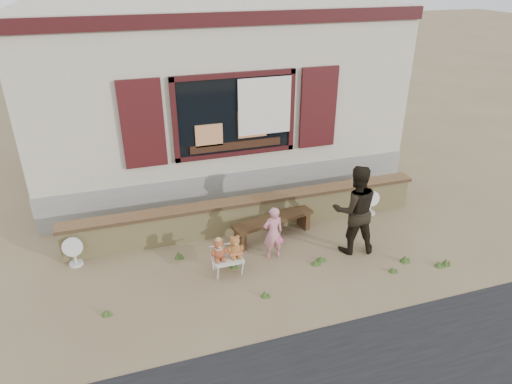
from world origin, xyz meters
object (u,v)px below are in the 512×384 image
object	(u,v)px
folding_chair	(227,258)
teddy_bear_left	(219,248)
bench	(273,223)
teddy_bear_right	(235,245)
child	(273,233)
adult	(355,210)

from	to	relation	value
folding_chair	teddy_bear_left	distance (m)	0.27
bench	teddy_bear_right	bearing A→B (deg)	-153.41
bench	folding_chair	world-z (taller)	bench
folding_chair	teddy_bear_left	bearing A→B (deg)	-180.00
bench	child	bearing A→B (deg)	-123.20
teddy_bear_right	child	size ratio (longest dim) A/B	0.40
child	adult	world-z (taller)	adult
child	adult	size ratio (longest dim) A/B	0.60
adult	bench	bearing A→B (deg)	-23.19
teddy_bear_right	adult	size ratio (longest dim) A/B	0.24
bench	child	xyz separation A→B (m)	(-0.23, -0.62, 0.19)
teddy_bear_left	bench	bearing A→B (deg)	32.80
teddy_bear_right	folding_chair	bearing A→B (deg)	180.00
bench	adult	xyz separation A→B (m)	(1.23, -0.85, 0.53)
folding_chair	child	distance (m)	0.94
folding_chair	child	bearing A→B (deg)	12.12
adult	teddy_bear_right	bearing A→B (deg)	10.59
folding_chair	child	xyz separation A→B (m)	(0.89, 0.19, 0.22)
teddy_bear_left	child	bearing A→B (deg)	10.51
folding_chair	teddy_bear_left	xyz separation A→B (m)	(-0.14, -0.00, 0.23)
teddy_bear_right	child	bearing A→B (deg)	14.28
teddy_bear_left	teddy_bear_right	xyz separation A→B (m)	(0.28, 0.00, 0.00)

